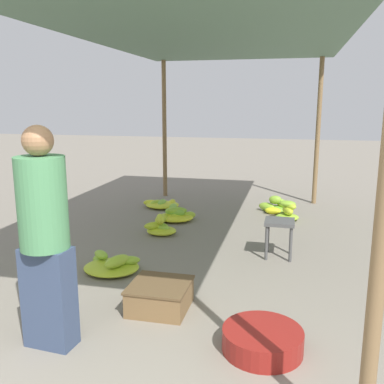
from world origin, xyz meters
The scene contains 14 objects.
canopy_post_front_right centered at (1.40, 0.30, 1.27)m, with size 0.08×0.08×2.55m, color olive.
canopy_post_back_left centered at (-1.40, 6.08, 1.27)m, with size 0.08×0.08×2.55m, color olive.
canopy_post_back_right centered at (1.40, 6.08, 1.27)m, with size 0.08×0.08×2.55m, color olive.
canopy_tarp centered at (0.00, 3.19, 2.57)m, with size 3.20×6.18×0.04m, color #567A60.
vendor_foreground centered at (-0.72, 0.85, 0.85)m, with size 0.38×0.38×1.64m.
stool centered at (0.87, 3.14, 0.36)m, with size 0.34×0.34×0.45m.
basin_black centered at (0.83, 1.13, 0.08)m, with size 0.59×0.59×0.17m.
banana_pile_left_0 centered at (-1.17, 5.13, 0.06)m, with size 0.67×0.55×0.14m.
banana_pile_left_1 centered at (-0.75, 3.66, 0.09)m, with size 0.45×0.36×0.30m.
banana_pile_left_2 centered at (-0.86, 2.28, 0.07)m, with size 0.65×0.56×0.21m.
banana_pile_left_3 centered at (-0.75, 4.36, 0.07)m, with size 0.60×0.60×0.21m.
banana_pile_right_0 centered at (0.95, 4.79, 0.14)m, with size 0.38×0.38×0.31m.
banana_pile_right_1 centered at (0.75, 5.29, 0.08)m, with size 0.52×0.51×0.28m.
crate_near centered at (-0.10, 1.58, 0.12)m, with size 0.51×0.51×0.24m.
Camera 1 is at (0.98, -1.75, 1.79)m, focal length 40.00 mm.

